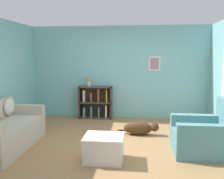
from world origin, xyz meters
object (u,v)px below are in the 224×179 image
at_px(dog, 140,128).
at_px(vase, 89,81).
at_px(bookshelf, 96,102).
at_px(recliner_chair, 207,135).
at_px(coffee_table, 104,147).
at_px(couch, 3,131).

bearing_deg(dog, vase, 135.57).
xyz_separation_m(bookshelf, recliner_chair, (2.45, -2.38, -0.11)).
bearing_deg(bookshelf, recliner_chair, -44.22).
relative_size(coffee_table, vase, 2.66).
bearing_deg(vase, dog, -44.43).
distance_m(bookshelf, dog, 1.92).
bearing_deg(bookshelf, couch, -118.31).
distance_m(couch, vase, 2.87).
height_order(couch, vase, vase).
xyz_separation_m(couch, coffee_table, (2.00, -0.36, -0.10)).
bearing_deg(bookshelf, dog, -48.71).
height_order(bookshelf, vase, vase).
distance_m(bookshelf, vase, 0.63).
bearing_deg(recliner_chair, dog, 141.36).
bearing_deg(couch, coffee_table, -10.07).
distance_m(recliner_chair, coffee_table, 1.88).
xyz_separation_m(recliner_chair, vase, (-2.63, 2.36, 0.72)).
relative_size(couch, dog, 1.95).
height_order(recliner_chair, coffee_table, recliner_chair).
relative_size(couch, vase, 7.35).
bearing_deg(coffee_table, recliner_chair, 15.67).
relative_size(recliner_chair, coffee_table, 1.59).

